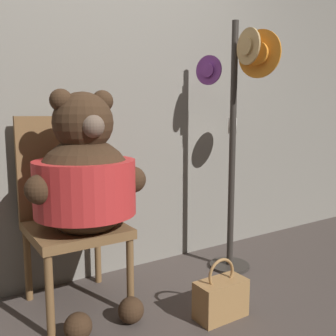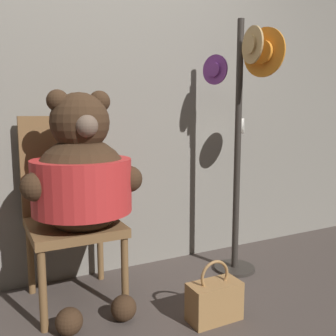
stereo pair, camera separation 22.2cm
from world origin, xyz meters
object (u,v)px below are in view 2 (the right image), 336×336
(chair, at_px, (69,205))
(handbag_on_ground, at_px, (214,300))
(hat_display_rack, at_px, (242,128))
(teddy_bear, at_px, (82,179))

(chair, relative_size, handbag_on_ground, 3.24)
(handbag_on_ground, bearing_deg, hat_display_rack, 41.75)
(teddy_bear, height_order, handbag_on_ground, teddy_bear)
(hat_display_rack, xyz_separation_m, handbag_on_ground, (-0.51, -0.45, -0.87))
(teddy_bear, distance_m, hat_display_rack, 1.10)
(chair, distance_m, handbag_on_ground, 0.97)
(teddy_bear, height_order, hat_display_rack, hat_display_rack)
(teddy_bear, relative_size, hat_display_rack, 0.72)
(chair, xyz_separation_m, teddy_bear, (0.03, -0.18, 0.18))
(chair, xyz_separation_m, hat_display_rack, (1.11, -0.17, 0.43))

